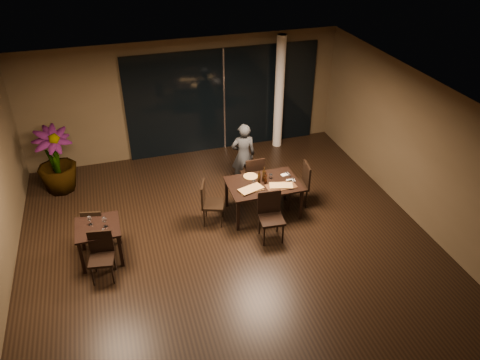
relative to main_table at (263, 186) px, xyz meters
name	(u,v)px	position (x,y,z in m)	size (l,w,h in m)	color
ground	(228,244)	(-1.00, -0.80, -0.68)	(8.00, 8.00, 0.00)	black
wall_back	(184,98)	(-1.00, 3.25, 0.82)	(8.00, 0.10, 3.00)	#4D3F29
wall_right	(419,149)	(3.05, -0.80, 0.82)	(0.10, 8.00, 3.00)	#4D3F29
ceiling	(226,102)	(-1.00, -0.80, 2.34)	(8.00, 8.00, 0.04)	silver
window_panel	(224,100)	(0.00, 3.16, 0.67)	(5.00, 0.06, 2.70)	black
column	(279,93)	(1.40, 2.85, 0.82)	(0.24, 0.24, 3.00)	white
main_table	(263,186)	(0.00, 0.00, 0.00)	(1.50, 1.00, 0.75)	black
side_table	(98,232)	(-3.40, -0.50, -0.05)	(0.80, 0.80, 0.75)	black
chair_main_far	(253,173)	(0.03, 0.78, -0.15)	(0.45, 0.45, 0.95)	black
chair_main_near	(270,213)	(-0.13, -0.80, -0.11)	(0.50, 0.50, 1.01)	black
chair_main_left	(209,201)	(-1.18, 0.01, -0.15)	(0.56, 0.56, 0.95)	black
chair_main_right	(301,182)	(0.89, 0.09, -0.12)	(0.52, 0.52, 1.00)	black
chair_side_far	(94,224)	(-3.48, -0.04, -0.21)	(0.46, 0.46, 0.84)	black
chair_side_near	(102,253)	(-3.38, -0.99, -0.16)	(0.49, 0.49, 0.92)	black
diner	(243,155)	(-0.06, 1.23, 0.10)	(0.53, 0.35, 1.56)	#2A2C2F
potted_plant	(55,161)	(-4.20, 2.21, 0.10)	(0.85, 0.85, 1.55)	#1F4918
pizza_board_left	(251,190)	(-0.33, -0.17, 0.08)	(0.51, 0.25, 0.01)	#452D16
pizza_board_right	(281,186)	(0.31, -0.23, 0.08)	(0.63, 0.31, 0.01)	#3F2414
oblong_pizza_left	(251,189)	(-0.33, -0.17, 0.10)	(0.49, 0.23, 0.02)	maroon
oblong_pizza_right	(281,186)	(0.31, -0.23, 0.10)	(0.46, 0.21, 0.02)	maroon
round_pizza	(251,176)	(-0.18, 0.32, 0.08)	(0.30, 0.30, 0.01)	#B13413
bottle_a	(259,177)	(-0.08, 0.06, 0.21)	(0.06, 0.06, 0.28)	black
bottle_b	(266,178)	(0.04, -0.02, 0.21)	(0.06, 0.06, 0.28)	black
bottle_c	(264,174)	(0.04, 0.09, 0.24)	(0.07, 0.07, 0.33)	black
tumbler_left	(254,182)	(-0.21, 0.03, 0.12)	(0.08, 0.08, 0.09)	white
tumbler_right	(271,176)	(0.22, 0.15, 0.12)	(0.08, 0.08, 0.09)	white
napkin_near	(291,181)	(0.58, -0.07, 0.08)	(0.18, 0.10, 0.01)	silver
napkin_far	(285,175)	(0.56, 0.18, 0.08)	(0.18, 0.10, 0.01)	white
wine_glass_a	(90,221)	(-3.51, -0.41, 0.17)	(0.08, 0.08, 0.18)	white
wine_glass_b	(105,222)	(-3.26, -0.55, 0.17)	(0.09, 0.09, 0.20)	white
side_napkin	(99,233)	(-3.37, -0.71, 0.08)	(0.18, 0.11, 0.01)	white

